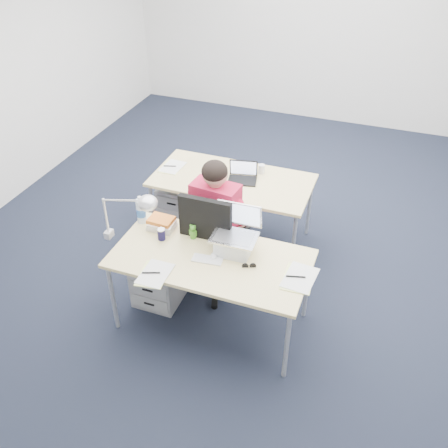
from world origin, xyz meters
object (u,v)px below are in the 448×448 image
object	(u,v)px
book_stack	(162,224)
desk_far	(232,183)
headphones	(233,234)
water_bottle	(141,209)
desk_near	(211,262)
silver_laptop	(234,232)
computer_mouse	(214,256)
drawer_pedestal_far	(183,205)
wireless_keyboard	(207,259)
desk_lamp	(122,215)
office_chair	(215,261)
dark_laptop	(242,172)
can_koozie	(161,234)
sunglasses	(249,266)
seated_person	(223,219)
bear_figurine	(193,231)
cordless_phone	(142,214)
drawer_pedestal_near	(161,273)
far_cup	(262,169)

from	to	relation	value
book_stack	desk_far	bearing A→B (deg)	73.76
headphones	water_bottle	size ratio (longest dim) A/B	0.88
desk_near	book_stack	distance (m)	0.59
silver_laptop	computer_mouse	world-z (taller)	silver_laptop
desk_near	drawer_pedestal_far	distance (m)	1.55
wireless_keyboard	headphones	bearing A→B (deg)	71.26
drawer_pedestal_far	desk_lamp	size ratio (longest dim) A/B	1.05
office_chair	dark_laptop	bearing A→B (deg)	89.93
can_koozie	sunglasses	world-z (taller)	can_koozie
drawer_pedestal_far	headphones	world-z (taller)	headphones
can_koozie	sunglasses	xyz separation A→B (m)	(0.80, -0.09, -0.04)
water_bottle	seated_person	bearing A→B (deg)	30.42
computer_mouse	bear_figurine	distance (m)	0.32
can_koozie	desk_near	bearing A→B (deg)	-9.75
drawer_pedestal_far	dark_laptop	world-z (taller)	dark_laptop
can_koozie	desk_lamp	xyz separation A→B (m)	(-0.28, -0.13, 0.21)
office_chair	can_koozie	distance (m)	0.67
desk_far	cordless_phone	world-z (taller)	cordless_phone
office_chair	drawer_pedestal_far	distance (m)	1.06
drawer_pedestal_near	desk_lamp	size ratio (longest dim) A/B	1.05
drawer_pedestal_far	wireless_keyboard	distance (m)	1.59
desk_far	silver_laptop	distance (m)	1.18
headphones	dark_laptop	distance (m)	0.92
computer_mouse	water_bottle	world-z (taller)	water_bottle
drawer_pedestal_near	book_stack	world-z (taller)	book_stack
headphones	bear_figurine	world-z (taller)	bear_figurine
seated_person	silver_laptop	xyz separation A→B (m)	(0.28, -0.48, 0.26)
bear_figurine	dark_laptop	world-z (taller)	dark_laptop
sunglasses	far_cup	xyz separation A→B (m)	(-0.34, 1.45, 0.03)
dark_laptop	headphones	bearing A→B (deg)	-88.72
office_chair	sunglasses	distance (m)	0.77
seated_person	dark_laptop	world-z (taller)	seated_person
book_stack	seated_person	bearing A→B (deg)	43.47
seated_person	water_bottle	bearing A→B (deg)	-143.54
headphones	computer_mouse	bearing A→B (deg)	-97.28
desk_near	bear_figurine	bearing A→B (deg)	140.90
seated_person	dark_laptop	bearing A→B (deg)	97.58
drawer_pedestal_far	water_bottle	distance (m)	1.15
book_stack	sunglasses	world-z (taller)	book_stack
seated_person	wireless_keyboard	xyz separation A→B (m)	(0.11, -0.66, 0.07)
desk_far	drawer_pedestal_far	world-z (taller)	desk_far
water_bottle	far_cup	bearing A→B (deg)	58.23
computer_mouse	water_bottle	distance (m)	0.82
office_chair	desk_near	bearing A→B (deg)	-72.74
wireless_keyboard	cordless_phone	bearing A→B (deg)	152.24
cordless_phone	water_bottle	bearing A→B (deg)	-113.19
desk_far	seated_person	size ratio (longest dim) A/B	1.21
sunglasses	dark_laptop	bearing A→B (deg)	88.66
office_chair	drawer_pedestal_near	distance (m)	0.51
bear_figurine	far_cup	bearing A→B (deg)	95.99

